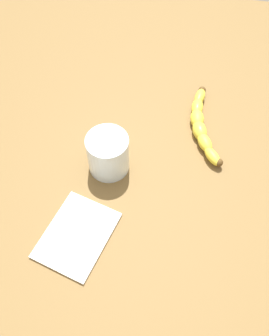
% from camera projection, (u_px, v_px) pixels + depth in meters
% --- Properties ---
extents(wooden_tabletop, '(1.20, 1.20, 0.03)m').
position_uv_depth(wooden_tabletop, '(177.00, 160.00, 0.84)').
color(wooden_tabletop, brown).
rests_on(wooden_tabletop, ground).
extents(banana, '(0.22, 0.08, 0.03)m').
position_uv_depth(banana, '(201.00, 124.00, 0.85)').
color(banana, yellow).
rests_on(banana, wooden_tabletop).
extents(smoothie_glass, '(0.09, 0.09, 0.09)m').
position_uv_depth(smoothie_glass, '(108.00, 155.00, 0.78)').
color(smoothie_glass, silver).
rests_on(smoothie_glass, wooden_tabletop).
extents(folded_napkin, '(0.18, 0.15, 0.01)m').
position_uv_depth(folded_napkin, '(77.00, 235.00, 0.72)').
color(folded_napkin, white).
rests_on(folded_napkin, wooden_tabletop).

